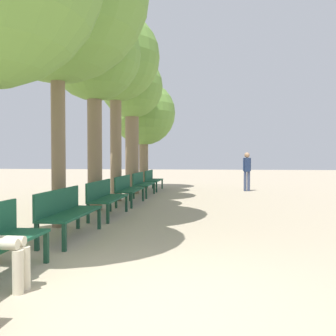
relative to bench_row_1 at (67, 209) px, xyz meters
The scene contains 11 objects.
ground_plane 3.32m from the bench_row_1, 55.85° to the right, with size 80.00×80.00×0.00m, color tan.
bench_row_1 is the anchor object (origin of this frame).
bench_row_2 2.41m from the bench_row_1, 90.00° to the left, with size 0.53×1.88×0.87m.
bench_row_3 4.82m from the bench_row_1, 90.00° to the left, with size 0.53×1.88×0.87m.
bench_row_4 7.24m from the bench_row_1, 90.00° to the left, with size 0.53×1.88×0.87m.
bench_row_5 9.65m from the bench_row_1, 90.00° to the left, with size 0.53×1.88×0.87m.
tree_row_2 5.05m from the bench_row_1, 99.61° to the left, with size 2.51×2.51×5.47m.
tree_row_3 7.09m from the bench_row_1, 95.87° to the left, with size 2.91×2.91×6.19m.
tree_row_4 9.00m from the bench_row_1, 94.08° to the left, with size 2.45×2.45×5.46m.
tree_row_5 11.21m from the bench_row_1, 93.11° to the left, with size 2.95×2.95×4.96m.
pedestrian_near 10.61m from the bench_row_1, 67.56° to the left, with size 0.33×0.23×1.64m.
Camera 1 is at (0.70, -3.63, 1.44)m, focal length 40.00 mm.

